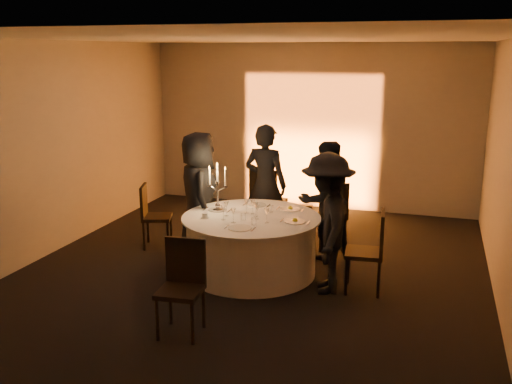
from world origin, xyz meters
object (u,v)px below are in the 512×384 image
(chair_left, at_px, (152,212))
(candelabra, at_px, (218,194))
(chair_front, at_px, (183,281))
(guest_left, at_px, (199,194))
(chair_back_right, at_px, (331,211))
(guest_back_left, at_px, (265,185))
(guest_right, at_px, (327,223))
(coffee_cup, at_px, (205,216))
(banquet_table, at_px, (251,245))
(guest_back_right, at_px, (325,200))
(chair_right, at_px, (371,247))
(chair_back_left, at_px, (266,197))

(chair_left, height_order, candelabra, candelabra)
(chair_front, relative_size, guest_left, 0.56)
(guest_left, bearing_deg, chair_back_right, -93.40)
(chair_front, distance_m, guest_back_left, 2.96)
(chair_front, relative_size, guest_right, 0.58)
(guest_left, relative_size, coffee_cup, 16.04)
(banquet_table, relative_size, guest_right, 1.06)
(guest_right, height_order, candelabra, guest_right)
(guest_back_right, distance_m, coffee_cup, 1.75)
(chair_right, distance_m, chair_front, 2.36)
(guest_right, bearing_deg, guest_back_left, -154.50)
(chair_back_left, xyz_separation_m, chair_front, (0.12, -3.39, -0.05))
(chair_back_left, xyz_separation_m, coffee_cup, (-0.25, -1.89, 0.19))
(guest_back_right, xyz_separation_m, guest_right, (0.25, -1.15, 0.02))
(chair_left, xyz_separation_m, guest_right, (2.77, -0.80, 0.32))
(chair_right, bearing_deg, guest_left, -109.09)
(chair_front, distance_m, guest_left, 2.37)
(banquet_table, distance_m, coffee_cup, 0.73)
(chair_back_right, bearing_deg, guest_left, -6.19)
(chair_left, height_order, chair_front, chair_front)
(guest_left, bearing_deg, guest_back_left, -73.82)
(chair_left, height_order, coffee_cup, chair_left)
(chair_back_left, bearing_deg, chair_right, 145.19)
(chair_right, xyz_separation_m, coffee_cup, (-2.10, -0.11, 0.23))
(banquet_table, bearing_deg, chair_front, -95.65)
(coffee_cup, height_order, candelabra, candelabra)
(banquet_table, xyz_separation_m, guest_back_right, (0.79, 0.89, 0.44))
(coffee_cup, bearing_deg, chair_front, -76.02)
(guest_back_left, bearing_deg, chair_right, 150.54)
(guest_back_left, bearing_deg, guest_right, 137.73)
(chair_back_left, relative_size, chair_right, 1.06)
(chair_back_left, bearing_deg, coffee_cup, 91.52)
(chair_left, relative_size, chair_right, 0.93)
(chair_back_left, relative_size, guest_left, 0.61)
(chair_left, height_order, guest_back_right, guest_back_right)
(guest_left, xyz_separation_m, coffee_cup, (0.39, -0.73, -0.08))
(banquet_table, bearing_deg, chair_left, 162.64)
(chair_left, bearing_deg, guest_back_right, -100.97)
(chair_left, relative_size, chair_back_right, 0.93)
(chair_right, distance_m, guest_back_left, 2.21)
(chair_left, distance_m, guest_right, 2.90)
(guest_back_left, bearing_deg, chair_front, 98.21)
(chair_right, distance_m, guest_back_right, 1.30)
(chair_right, bearing_deg, banquet_table, -100.03)
(guest_back_left, bearing_deg, chair_left, 31.25)
(chair_back_left, distance_m, guest_back_right, 1.34)
(banquet_table, bearing_deg, chair_back_right, 57.11)
(guest_left, height_order, guest_back_right, guest_left)
(chair_back_right, distance_m, candelabra, 1.80)
(chair_right, height_order, guest_back_left, guest_back_left)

